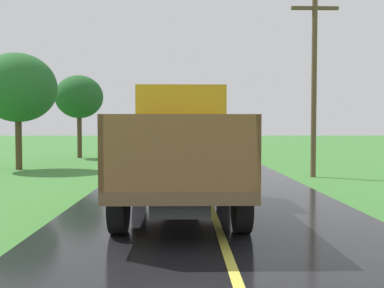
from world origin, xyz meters
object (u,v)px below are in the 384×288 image
banana_truck_near (181,146)px  roadside_tree_mid_right (18,88)px  utility_pole_roadside (314,81)px  roadside_tree_near_left (79,97)px  banana_truck_far (178,135)px

banana_truck_near → roadside_tree_mid_right: size_ratio=1.12×
utility_pole_roadside → roadside_tree_near_left: (-11.38, 10.57, 0.11)m
roadside_tree_mid_right → banana_truck_near: bearing=-52.8°
banana_truck_near → roadside_tree_mid_right: 12.27m
utility_pole_roadside → roadside_tree_near_left: bearing=137.1°
banana_truck_far → roadside_tree_mid_right: 9.53m
banana_truck_far → roadside_tree_near_left: (-6.11, 1.42, 2.29)m
utility_pole_roadside → roadside_tree_near_left: size_ratio=1.33×
roadside_tree_near_left → roadside_tree_mid_right: 7.51m
roadside_tree_near_left → utility_pole_roadside: bearing=-42.9°
banana_truck_near → roadside_tree_mid_right: (-7.30, 9.62, 2.17)m
banana_truck_near → banana_truck_far: size_ratio=1.00×
banana_truck_near → banana_truck_far: same height
roadside_tree_mid_right → utility_pole_roadside: bearing=-14.2°
banana_truck_far → utility_pole_roadside: utility_pole_roadside is taller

